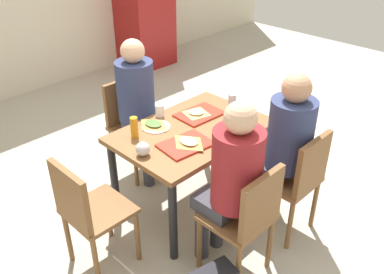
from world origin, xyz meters
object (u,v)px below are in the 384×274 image
at_px(pizza_slice_a, 189,142).
at_px(condiment_bottle, 134,127).
at_px(chair_far_side, 131,120).
at_px(plastic_cup_a, 160,110).
at_px(paper_plate_center, 156,127).
at_px(pizza_slice_c, 153,124).
at_px(chair_near_left, 247,216).
at_px(person_in_red, 232,175).
at_px(foil_bundle, 143,149).
at_px(chair_left_end, 87,209).
at_px(tray_red_far, 199,114).
at_px(person_in_brown_jacket, 285,141).
at_px(main_table, 192,140).
at_px(person_far_side, 139,100).
at_px(tray_red_near, 186,145).
at_px(soda_can, 232,101).
at_px(plastic_cup_b, 228,137).
at_px(drink_fridge, 144,0).
at_px(paper_plate_near_edge, 229,130).
at_px(chair_near_right, 297,177).
at_px(pizza_slice_b, 196,112).

height_order(pizza_slice_a, condiment_bottle, condiment_bottle).
height_order(chair_far_side, plastic_cup_a, chair_far_side).
xyz_separation_m(paper_plate_center, pizza_slice_c, (-0.00, 0.03, 0.01)).
bearing_deg(chair_near_left, paper_plate_center, 83.29).
height_order(person_in_red, foil_bundle, person_in_red).
xyz_separation_m(chair_near_left, pizza_slice_c, (0.12, 1.02, 0.23)).
height_order(chair_left_end, tray_red_far, chair_left_end).
bearing_deg(person_in_brown_jacket, chair_left_end, 153.18).
distance_m(main_table, tray_red_far, 0.26).
distance_m(person_far_side, pizza_slice_c, 0.43).
height_order(tray_red_near, pizza_slice_a, pizza_slice_a).
xyz_separation_m(chair_left_end, soda_can, (1.47, 0.02, 0.27)).
relative_size(plastic_cup_b, foil_bundle, 1.00).
relative_size(tray_red_far, foil_bundle, 3.60).
relative_size(tray_red_near, soda_can, 2.95).
relative_size(plastic_cup_b, drink_fridge, 0.05).
height_order(chair_left_end, foil_bundle, chair_left_end).
xyz_separation_m(main_table, tray_red_near, (-0.20, -0.14, 0.10)).
distance_m(condiment_bottle, drink_fridge, 3.49).
xyz_separation_m(person_far_side, foil_bundle, (-0.50, -0.66, 0.01)).
height_order(main_table, paper_plate_near_edge, paper_plate_near_edge).
bearing_deg(tray_red_near, paper_plate_center, 85.29).
height_order(tray_red_near, paper_plate_center, tray_red_near).
xyz_separation_m(plastic_cup_b, soda_can, (0.47, 0.36, 0.01)).
relative_size(tray_red_near, pizza_slice_c, 1.69).
bearing_deg(drink_fridge, chair_far_side, -132.69).
height_order(person_in_red, pizza_slice_c, person_in_red).
bearing_deg(person_in_brown_jacket, drink_fridge, 65.11).
bearing_deg(soda_can, chair_near_right, -104.41).
bearing_deg(tray_red_near, pizza_slice_c, 85.84).
bearing_deg(foil_bundle, main_table, 2.27).
bearing_deg(chair_near_left, paper_plate_near_edge, 50.13).
xyz_separation_m(tray_red_near, foil_bundle, (-0.29, 0.12, 0.04)).
height_order(main_table, chair_near_left, chair_near_left).
xyz_separation_m(main_table, paper_plate_center, (-0.18, 0.22, 0.10)).
relative_size(chair_far_side, drink_fridge, 0.46).
xyz_separation_m(paper_plate_near_edge, pizza_slice_b, (0.01, 0.35, 0.02)).
bearing_deg(chair_far_side, person_in_red, -101.68).
height_order(main_table, tray_red_near, tray_red_near).
relative_size(main_table, foil_bundle, 11.71).
height_order(tray_red_far, pizza_slice_c, pizza_slice_c).
distance_m(main_table, condiment_bottle, 0.47).
xyz_separation_m(chair_near_right, foil_bundle, (-0.79, 0.76, 0.26)).
height_order(person_in_brown_jacket, tray_red_near, person_in_brown_jacket).
distance_m(person_far_side, drink_fridge, 2.93).
distance_m(chair_far_side, paper_plate_center, 0.63).
height_order(person_in_brown_jacket, plastic_cup_a, person_in_brown_jacket).
bearing_deg(tray_red_near, person_in_brown_jacket, -45.11).
xyz_separation_m(chair_near_left, condiment_bottle, (-0.09, 1.00, 0.29)).
xyz_separation_m(chair_far_side, person_in_red, (-0.29, -1.42, 0.25)).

